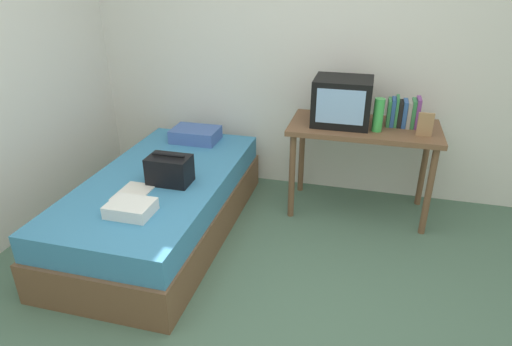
{
  "coord_description": "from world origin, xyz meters",
  "views": [
    {
      "loc": [
        0.52,
        -1.83,
        1.9
      ],
      "look_at": [
        -0.22,
        1.01,
        0.51
      ],
      "focal_mm": 30.94,
      "sensor_mm": 36.0,
      "label": 1
    }
  ],
  "objects_px": {
    "bed": "(163,204)",
    "pillow": "(196,135)",
    "desk": "(363,137)",
    "magazine": "(134,192)",
    "book_row": "(403,113)",
    "picture_frame": "(425,125)",
    "remote_dark": "(139,212)",
    "handbag": "(170,170)",
    "folded_towel": "(131,208)",
    "tv": "(342,101)",
    "water_bottle": "(378,115)"
  },
  "relations": [
    {
      "from": "tv",
      "to": "desk",
      "type": "bearing_deg",
      "value": 0.66
    },
    {
      "from": "bed",
      "to": "pillow",
      "type": "distance_m",
      "value": 0.8
    },
    {
      "from": "pillow",
      "to": "folded_towel",
      "type": "height_order",
      "value": "pillow"
    },
    {
      "from": "desk",
      "to": "magazine",
      "type": "relative_size",
      "value": 4.0
    },
    {
      "from": "picture_frame",
      "to": "handbag",
      "type": "relative_size",
      "value": 0.58
    },
    {
      "from": "bed",
      "to": "pillow",
      "type": "relative_size",
      "value": 4.95
    },
    {
      "from": "pillow",
      "to": "magazine",
      "type": "relative_size",
      "value": 1.39
    },
    {
      "from": "magazine",
      "to": "remote_dark",
      "type": "bearing_deg",
      "value": -54.44
    },
    {
      "from": "tv",
      "to": "picture_frame",
      "type": "height_order",
      "value": "tv"
    },
    {
      "from": "bed",
      "to": "pillow",
      "type": "bearing_deg",
      "value": 90.87
    },
    {
      "from": "bed",
      "to": "picture_frame",
      "type": "relative_size",
      "value": 11.44
    },
    {
      "from": "bed",
      "to": "folded_towel",
      "type": "height_order",
      "value": "folded_towel"
    },
    {
      "from": "picture_frame",
      "to": "folded_towel",
      "type": "bearing_deg",
      "value": -147.44
    },
    {
      "from": "picture_frame",
      "to": "pillow",
      "type": "xyz_separation_m",
      "value": [
        -1.87,
        0.16,
        -0.31
      ]
    },
    {
      "from": "remote_dark",
      "to": "folded_towel",
      "type": "height_order",
      "value": "folded_towel"
    },
    {
      "from": "bed",
      "to": "pillow",
      "type": "height_order",
      "value": "pillow"
    },
    {
      "from": "magazine",
      "to": "picture_frame",
      "type": "bearing_deg",
      "value": 24.77
    },
    {
      "from": "water_bottle",
      "to": "picture_frame",
      "type": "height_order",
      "value": "water_bottle"
    },
    {
      "from": "desk",
      "to": "pillow",
      "type": "distance_m",
      "value": 1.45
    },
    {
      "from": "desk",
      "to": "picture_frame",
      "type": "distance_m",
      "value": 0.49
    },
    {
      "from": "desk",
      "to": "folded_towel",
      "type": "bearing_deg",
      "value": -136.81
    },
    {
      "from": "book_row",
      "to": "remote_dark",
      "type": "height_order",
      "value": "book_row"
    },
    {
      "from": "desk",
      "to": "remote_dark",
      "type": "xyz_separation_m",
      "value": [
        -1.31,
        -1.26,
        -0.17
      ]
    },
    {
      "from": "book_row",
      "to": "magazine",
      "type": "height_order",
      "value": "book_row"
    },
    {
      "from": "desk",
      "to": "remote_dark",
      "type": "relative_size",
      "value": 7.44
    },
    {
      "from": "book_row",
      "to": "pillow",
      "type": "bearing_deg",
      "value": -178.78
    },
    {
      "from": "pillow",
      "to": "remote_dark",
      "type": "distance_m",
      "value": 1.3
    },
    {
      "from": "desk",
      "to": "folded_towel",
      "type": "distance_m",
      "value": 1.87
    },
    {
      "from": "bed",
      "to": "magazine",
      "type": "xyz_separation_m",
      "value": [
        -0.05,
        -0.3,
        0.25
      ]
    },
    {
      "from": "tv",
      "to": "folded_towel",
      "type": "bearing_deg",
      "value": -132.59
    },
    {
      "from": "desk",
      "to": "magazine",
      "type": "height_order",
      "value": "desk"
    },
    {
      "from": "bed",
      "to": "folded_towel",
      "type": "bearing_deg",
      "value": -82.38
    },
    {
      "from": "handbag",
      "to": "folded_towel",
      "type": "height_order",
      "value": "handbag"
    },
    {
      "from": "tv",
      "to": "pillow",
      "type": "relative_size",
      "value": 1.09
    },
    {
      "from": "remote_dark",
      "to": "water_bottle",
      "type": "bearing_deg",
      "value": 39.46
    },
    {
      "from": "water_bottle",
      "to": "handbag",
      "type": "relative_size",
      "value": 0.84
    },
    {
      "from": "water_bottle",
      "to": "picture_frame",
      "type": "distance_m",
      "value": 0.34
    },
    {
      "from": "magazine",
      "to": "folded_towel",
      "type": "xyz_separation_m",
      "value": [
        0.13,
        -0.26,
        0.04
      ]
    },
    {
      "from": "book_row",
      "to": "magazine",
      "type": "distance_m",
      "value": 2.1
    },
    {
      "from": "desk",
      "to": "book_row",
      "type": "relative_size",
      "value": 4.87
    },
    {
      "from": "book_row",
      "to": "pillow",
      "type": "height_order",
      "value": "book_row"
    },
    {
      "from": "desk",
      "to": "picture_frame",
      "type": "relative_size",
      "value": 6.63
    },
    {
      "from": "handbag",
      "to": "folded_towel",
      "type": "bearing_deg",
      "value": -96.41
    },
    {
      "from": "water_bottle",
      "to": "remote_dark",
      "type": "relative_size",
      "value": 1.62
    },
    {
      "from": "tv",
      "to": "pillow",
      "type": "distance_m",
      "value": 1.32
    },
    {
      "from": "picture_frame",
      "to": "pillow",
      "type": "height_order",
      "value": "picture_frame"
    },
    {
      "from": "desk",
      "to": "folded_towel",
      "type": "xyz_separation_m",
      "value": [
        -1.36,
        -1.27,
        -0.14
      ]
    },
    {
      "from": "pillow",
      "to": "folded_towel",
      "type": "distance_m",
      "value": 1.3
    },
    {
      "from": "remote_dark",
      "to": "magazine",
      "type": "bearing_deg",
      "value": 125.56
    },
    {
      "from": "bed",
      "to": "pillow",
      "type": "xyz_separation_m",
      "value": [
        -0.01,
        0.75,
        0.3
      ]
    }
  ]
}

